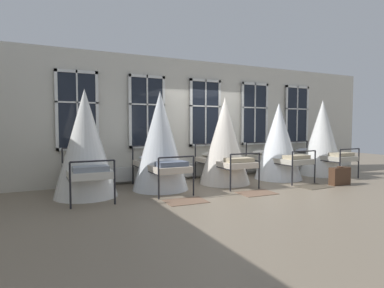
{
  "coord_description": "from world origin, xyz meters",
  "views": [
    {
      "loc": [
        -4.32,
        -6.76,
        1.49
      ],
      "look_at": [
        -0.94,
        0.17,
        1.04
      ],
      "focal_mm": 29.79,
      "sensor_mm": 36.0,
      "label": 1
    }
  ],
  "objects_px": {
    "cot_third": "(225,142)",
    "cot_fifth": "(322,139)",
    "cot_first": "(85,145)",
    "cot_second": "(160,142)",
    "cot_fourth": "(278,142)",
    "suitcase_dark": "(340,176)"
  },
  "relations": [
    {
      "from": "cot_first",
      "to": "cot_third",
      "type": "height_order",
      "value": "cot_first"
    },
    {
      "from": "cot_second",
      "to": "cot_third",
      "type": "xyz_separation_m",
      "value": [
        1.76,
        0.01,
        -0.04
      ]
    },
    {
      "from": "cot_second",
      "to": "cot_fifth",
      "type": "xyz_separation_m",
      "value": [
        5.16,
        -0.06,
        -0.01
      ]
    },
    {
      "from": "cot_fifth",
      "to": "cot_second",
      "type": "bearing_deg",
      "value": 87.76
    },
    {
      "from": "suitcase_dark",
      "to": "cot_fourth",
      "type": "bearing_deg",
      "value": 119.52
    },
    {
      "from": "cot_third",
      "to": "suitcase_dark",
      "type": "relative_size",
      "value": 3.92
    },
    {
      "from": "cot_third",
      "to": "cot_second",
      "type": "bearing_deg",
      "value": 91.73
    },
    {
      "from": "cot_first",
      "to": "cot_second",
      "type": "height_order",
      "value": "cot_second"
    },
    {
      "from": "cot_first",
      "to": "cot_third",
      "type": "distance_m",
      "value": 3.43
    },
    {
      "from": "cot_second",
      "to": "cot_third",
      "type": "distance_m",
      "value": 1.76
    },
    {
      "from": "cot_second",
      "to": "cot_third",
      "type": "bearing_deg",
      "value": -90.2
    },
    {
      "from": "cot_first",
      "to": "suitcase_dark",
      "type": "relative_size",
      "value": 4.0
    },
    {
      "from": "cot_second",
      "to": "suitcase_dark",
      "type": "distance_m",
      "value": 4.57
    },
    {
      "from": "cot_second",
      "to": "cot_fourth",
      "type": "distance_m",
      "value": 3.47
    },
    {
      "from": "suitcase_dark",
      "to": "cot_fifth",
      "type": "bearing_deg",
      "value": 57.62
    },
    {
      "from": "cot_fourth",
      "to": "cot_third",
      "type": "bearing_deg",
      "value": 86.79
    },
    {
      "from": "cot_first",
      "to": "cot_fifth",
      "type": "distance_m",
      "value": 6.83
    },
    {
      "from": "cot_third",
      "to": "suitcase_dark",
      "type": "height_order",
      "value": "cot_third"
    },
    {
      "from": "cot_third",
      "to": "cot_fifth",
      "type": "bearing_deg",
      "value": -89.57
    },
    {
      "from": "cot_third",
      "to": "cot_first",
      "type": "bearing_deg",
      "value": 92.06
    },
    {
      "from": "cot_third",
      "to": "cot_fifth",
      "type": "height_order",
      "value": "cot_fifth"
    },
    {
      "from": "cot_third",
      "to": "suitcase_dark",
      "type": "distance_m",
      "value": 3.0
    }
  ]
}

